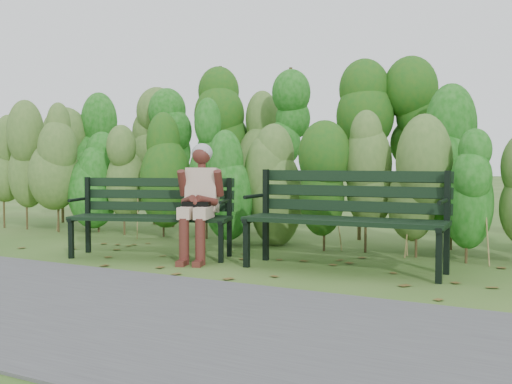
% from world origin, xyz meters
% --- Properties ---
extents(ground, '(80.00, 80.00, 0.00)m').
position_xyz_m(ground, '(0.00, 0.00, 0.00)').
color(ground, '#2D5919').
extents(footpath, '(60.00, 2.50, 0.01)m').
position_xyz_m(footpath, '(0.00, -2.20, 0.01)').
color(footpath, '#474749').
rests_on(footpath, ground).
extents(hedge_band, '(11.04, 1.67, 2.42)m').
position_xyz_m(hedge_band, '(0.00, 1.86, 1.26)').
color(hedge_band, '#47381E').
rests_on(hedge_band, ground).
extents(leaf_litter, '(5.93, 2.25, 0.01)m').
position_xyz_m(leaf_litter, '(0.44, -0.14, 0.00)').
color(leaf_litter, brown).
rests_on(leaf_litter, ground).
extents(bench_left, '(1.90, 1.13, 0.90)m').
position_xyz_m(bench_left, '(-1.14, -0.01, 0.53)').
color(bench_left, black).
rests_on(bench_left, ground).
extents(bench_right, '(2.03, 0.75, 1.00)m').
position_xyz_m(bench_right, '(1.09, 0.24, 0.59)').
color(bench_right, black).
rests_on(bench_right, ground).
extents(seated_woman, '(0.56, 0.79, 1.29)m').
position_xyz_m(seated_woman, '(-0.52, -0.00, 0.73)').
color(seated_woman, beige).
rests_on(seated_woman, ground).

